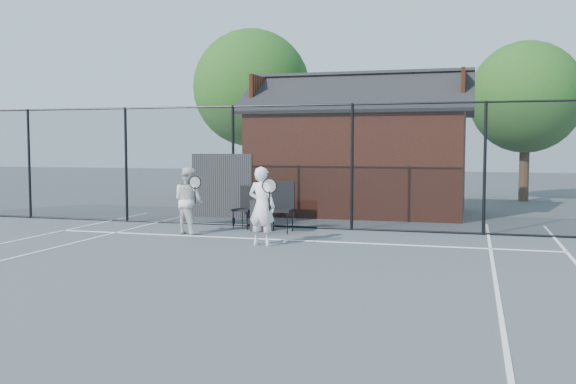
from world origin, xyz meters
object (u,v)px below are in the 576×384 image
(clubhouse, at_px, (360,159))
(player_back, at_px, (188,200))
(player_front, at_px, (262,206))
(chair_left, at_px, (245,208))
(waste_bin, at_px, (260,215))
(chair_right, at_px, (280,208))

(clubhouse, relative_size, player_back, 4.27)
(player_front, relative_size, chair_left, 1.59)
(player_back, relative_size, waste_bin, 2.10)
(clubhouse, xyz_separation_m, waste_bin, (-1.55, -4.72, -1.24))
(clubhouse, bearing_deg, chair_left, -115.04)
(player_front, bearing_deg, clubhouse, 83.23)
(clubhouse, distance_m, player_back, 6.44)
(player_back, distance_m, chair_right, 2.10)
(player_back, xyz_separation_m, chair_left, (0.90, 1.26, -0.26))
(waste_bin, bearing_deg, clubhouse, 71.87)
(chair_left, bearing_deg, player_back, -112.70)
(clubhouse, distance_m, chair_left, 4.98)
(player_front, xyz_separation_m, chair_left, (-1.25, 2.41, -0.30))
(player_back, relative_size, chair_right, 1.32)
(chair_right, bearing_deg, waste_bin, 160.73)
(player_front, distance_m, waste_bin, 2.26)
(player_back, bearing_deg, waste_bin, 33.62)
(clubhouse, xyz_separation_m, chair_left, (-2.06, -4.40, -1.11))
(player_back, height_order, waste_bin, player_back)
(player_back, bearing_deg, chair_right, 21.18)
(clubhouse, relative_size, chair_left, 6.53)
(clubhouse, xyz_separation_m, player_front, (-0.81, -6.81, -0.81))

